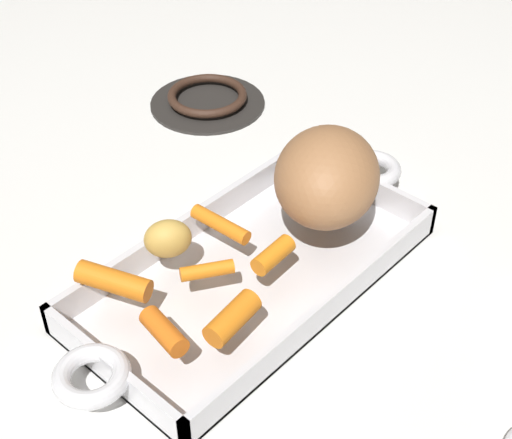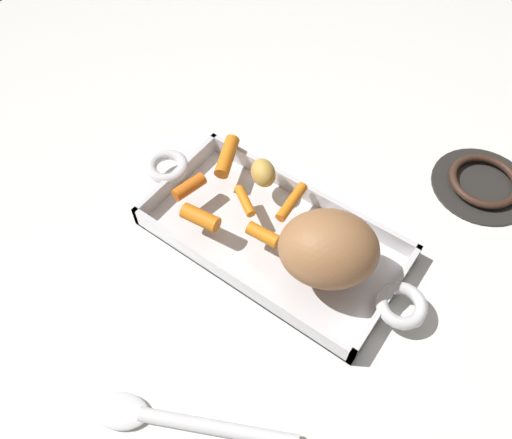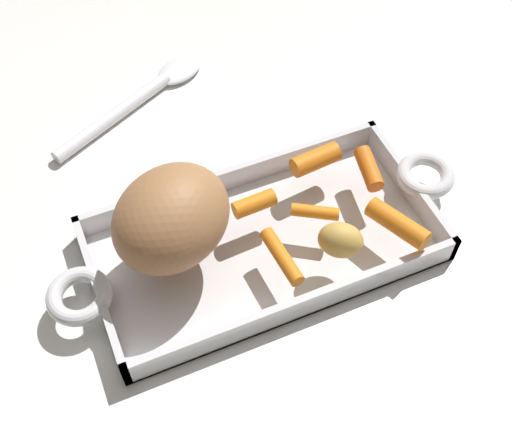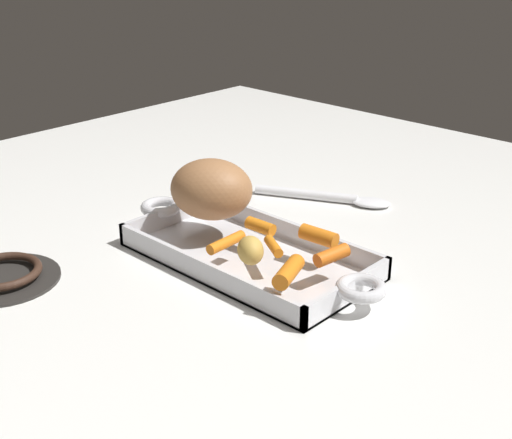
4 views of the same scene
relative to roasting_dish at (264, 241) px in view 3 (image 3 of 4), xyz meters
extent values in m
plane|color=white|center=(0.00, 0.00, -0.01)|extent=(1.69, 1.69, 0.00)
cube|color=silver|center=(0.00, 0.00, -0.01)|extent=(0.37, 0.19, 0.01)
cube|color=silver|center=(0.00, 0.09, 0.01)|extent=(0.37, 0.01, 0.04)
cube|color=silver|center=(0.00, -0.09, 0.01)|extent=(0.37, 0.01, 0.04)
cube|color=silver|center=(0.18, 0.00, 0.01)|extent=(0.01, 0.19, 0.04)
cube|color=silver|center=(-0.18, 0.00, 0.01)|extent=(0.01, 0.19, 0.04)
torus|color=silver|center=(0.20, 0.00, 0.02)|extent=(0.07, 0.07, 0.02)
torus|color=silver|center=(-0.20, 0.00, 0.02)|extent=(0.07, 0.07, 0.02)
ellipsoid|color=#A26D43|center=(-0.09, 0.02, 0.07)|extent=(0.16, 0.16, 0.09)
cylinder|color=orange|center=(0.13, -0.06, 0.04)|extent=(0.05, 0.08, 0.03)
cylinder|color=orange|center=(0.09, 0.06, 0.04)|extent=(0.06, 0.03, 0.02)
cylinder|color=orange|center=(0.14, 0.02, 0.04)|extent=(0.03, 0.06, 0.02)
cylinder|color=orange|center=(0.00, 0.03, 0.04)|extent=(0.05, 0.02, 0.02)
cylinder|color=orange|center=(0.00, -0.05, 0.03)|extent=(0.02, 0.07, 0.02)
cylinder|color=orange|center=(0.06, -0.01, 0.03)|extent=(0.05, 0.04, 0.02)
ellipsoid|color=gold|center=(0.06, -0.06, 0.05)|extent=(0.06, 0.06, 0.04)
cylinder|color=white|center=(-0.10, 0.25, 0.00)|extent=(0.18, 0.10, 0.02)
ellipsoid|color=white|center=(0.01, 0.31, -0.01)|extent=(0.08, 0.07, 0.01)
camera|label=1|loc=(0.40, 0.37, 0.52)|focal=51.96mm
camera|label=2|loc=(-0.21, 0.34, 0.61)|focal=34.95mm
camera|label=3|loc=(-0.17, -0.37, 0.60)|focal=46.14mm
camera|label=4|loc=(0.64, -0.67, 0.46)|focal=48.54mm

